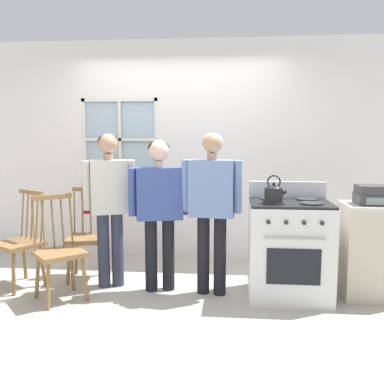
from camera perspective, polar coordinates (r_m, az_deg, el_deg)
The scene contains 14 objects.
ground_plane at distance 4.25m, azimuth -3.88°, elevation -13.69°, with size 16.00×16.00×0.00m, color #B2AD9E.
wall_back at distance 5.35m, azimuth -1.21°, elevation 5.41°, with size 6.40×0.16×2.70m.
chair_by_window at distance 4.74m, azimuth -13.64°, elevation -5.98°, with size 0.46×0.45×0.98m.
chair_near_wall at distance 4.23m, azimuth -17.30°, elevation -7.75°, with size 0.58×0.58×0.98m.
chair_center_cluster at distance 4.72m, azimuth -21.94°, elevation -6.37°, with size 0.57×0.56×0.98m.
person_elderly_left at distance 4.37m, azimuth -10.98°, elevation -0.53°, with size 0.52×0.32×1.56m.
person_teen_center at distance 4.19m, azimuth -4.39°, elevation -1.08°, with size 0.61×0.32×1.50m.
person_adult_right at distance 4.08m, azimuth 2.67°, elevation -0.91°, with size 0.59×0.26×1.56m.
stove at distance 4.19m, azimuth 12.82°, elevation -7.37°, with size 0.76×0.68×1.08m.
kettle at distance 3.94m, azimuth 10.84°, elevation -0.10°, with size 0.21×0.17×0.25m.
potted_plant at distance 5.47m, azimuth -10.94°, elevation 2.40°, with size 0.11×0.11×0.24m.
handbag at distance 4.90m, azimuth -13.17°, elevation -1.20°, with size 0.23×0.20×0.31m.
side_counter at distance 4.46m, azimuth 22.78°, elevation -7.21°, with size 0.55×0.50×0.90m.
stereo at distance 4.34m, azimuth 23.22°, elevation -0.38°, with size 0.34×0.29×0.18m.
Camera 1 is at (0.67, -3.91, 1.53)m, focal length 40.00 mm.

